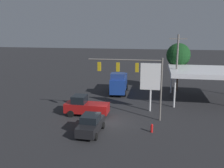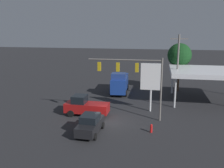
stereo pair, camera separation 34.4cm
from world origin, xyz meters
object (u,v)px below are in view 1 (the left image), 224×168
at_px(traffic_signal_assembly, 134,73).
at_px(pickup_parked, 86,106).
at_px(utility_pole, 177,66).
at_px(delivery_truck, 119,83).
at_px(price_sign, 151,78).
at_px(fire_hydrant, 152,128).
at_px(sedan_far, 91,124).
at_px(street_tree, 178,55).

height_order(traffic_signal_assembly, pickup_parked, traffic_signal_assembly).
height_order(utility_pole, delivery_truck, utility_pole).
distance_m(utility_pole, delivery_truck, 9.64).
relative_size(traffic_signal_assembly, price_sign, 1.37).
relative_size(utility_pole, delivery_truck, 1.36).
distance_m(traffic_signal_assembly, utility_pole, 10.10).
bearing_deg(traffic_signal_assembly, fire_hydrant, 122.57).
xyz_separation_m(price_sign, delivery_truck, (5.20, -8.21, -2.53)).
bearing_deg(traffic_signal_assembly, sedan_far, 52.15).
distance_m(price_sign, fire_hydrant, 7.63).
relative_size(utility_pole, street_tree, 1.19).
height_order(price_sign, delivery_truck, price_sign).
relative_size(delivery_truck, fire_hydrant, 7.88).
height_order(price_sign, sedan_far, price_sign).
bearing_deg(pickup_parked, delivery_truck, -101.21).
bearing_deg(sedan_far, traffic_signal_assembly, 143.85).
distance_m(price_sign, street_tree, 12.14).
height_order(pickup_parked, fire_hydrant, pickup_parked).
relative_size(utility_pole, fire_hydrant, 10.68).
bearing_deg(fire_hydrant, utility_pole, -104.21).
xyz_separation_m(price_sign, street_tree, (-4.06, -11.31, 1.70)).
distance_m(sedan_far, street_tree, 22.08).
bearing_deg(utility_pole, delivery_truck, -17.58).
bearing_deg(price_sign, utility_pole, -122.11).
bearing_deg(price_sign, traffic_signal_assembly, 59.10).
xyz_separation_m(traffic_signal_assembly, fire_hydrant, (-2.24, 3.50, -4.89)).
bearing_deg(traffic_signal_assembly, price_sign, -120.90).
distance_m(delivery_truck, sedan_far, 16.14).
xyz_separation_m(sedan_far, street_tree, (-9.65, -19.23, 4.97)).
distance_m(utility_pole, fire_hydrant, 13.27).
bearing_deg(sedan_far, utility_pole, 147.70).
bearing_deg(traffic_signal_assembly, utility_pole, -121.67).
distance_m(street_tree, fire_hydrant, 19.11).
bearing_deg(sedan_far, pickup_parked, -156.94).
xyz_separation_m(utility_pole, sedan_far, (9.03, 13.39, -4.03)).
bearing_deg(fire_hydrant, sedan_far, 12.27).
bearing_deg(price_sign, street_tree, -109.73).
height_order(traffic_signal_assembly, sedan_far, traffic_signal_assembly).
relative_size(traffic_signal_assembly, sedan_far, 1.86).
bearing_deg(pickup_parked, price_sign, -158.29).
xyz_separation_m(pickup_parked, street_tree, (-11.61, -14.21, 4.82)).
xyz_separation_m(street_tree, fire_hydrant, (3.68, 17.93, -5.49)).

